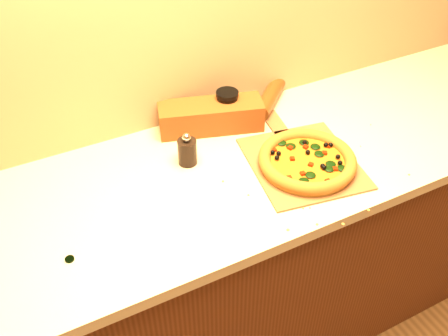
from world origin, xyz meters
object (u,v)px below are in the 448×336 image
pizza (307,161)px  rolling_pin (272,93)px  pizza_peel (301,160)px  dark_jar (227,107)px  pepper_grinder (187,151)px

pizza → rolling_pin: (0.11, 0.39, 0.00)m
pizza_peel → pizza: pizza is taller
pizza → dark_jar: bearing=107.6°
pizza_peel → pizza: size_ratio=1.68×
pizza_peel → dark_jar: dark_jar is taller
pizza → dark_jar: size_ratio=2.48×
rolling_pin → pizza: bearing=-105.6°
pizza_peel → pepper_grinder: (-0.33, 0.16, 0.04)m
pepper_grinder → pizza: bearing=-31.0°
pizza_peel → rolling_pin: bearing=82.7°
pizza → dark_jar: 0.36m
pizza → pepper_grinder: 0.38m
rolling_pin → pepper_grinder: bearing=-155.6°
pizza → pepper_grinder: pepper_grinder is taller
dark_jar → pepper_grinder: bearing=-146.4°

